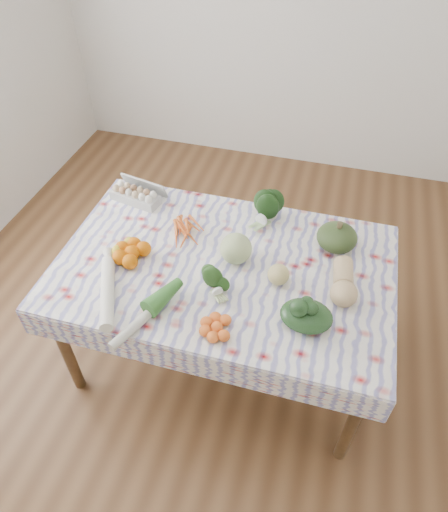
{
  "coord_description": "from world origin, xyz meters",
  "views": [
    {
      "loc": [
        0.43,
        -1.53,
        2.38
      ],
      "look_at": [
        0.0,
        0.0,
        0.82
      ],
      "focal_mm": 32.0,
      "sensor_mm": 36.0,
      "label": 1
    }
  ],
  "objects": [
    {
      "name": "spinach_bag",
      "position": [
        0.44,
        -0.25,
        0.81
      ],
      "size": [
        0.25,
        0.2,
        0.1
      ],
      "primitive_type": "ellipsoid",
      "rotation": [
        0.0,
        0.0,
        -0.09
      ],
      "color": "black",
      "rests_on": "tablecloth"
    },
    {
      "name": "ground",
      "position": [
        0.0,
        0.0,
        0.0
      ],
      "size": [
        4.5,
        4.5,
        0.0
      ],
      "primitive_type": "plane",
      "color": "#56361D",
      "rests_on": "ground"
    },
    {
      "name": "tablecloth",
      "position": [
        0.0,
        0.0,
        0.76
      ],
      "size": [
        1.66,
        1.06,
        0.01
      ],
      "primitive_type": "cube",
      "color": "white",
      "rests_on": "dining_table"
    },
    {
      "name": "cabbage",
      "position": [
        0.05,
        0.05,
        0.84
      ],
      "size": [
        0.19,
        0.19,
        0.16
      ],
      "primitive_type": "sphere",
      "rotation": [
        0.0,
        0.0,
        0.21
      ],
      "color": "#AFC27F",
      "rests_on": "tablecloth"
    },
    {
      "name": "daikon",
      "position": [
        -0.46,
        -0.35,
        0.79
      ],
      "size": [
        0.24,
        0.42,
        0.06
      ],
      "primitive_type": "cylinder",
      "rotation": [
        1.57,
        0.0,
        0.43
      ],
      "color": "white",
      "rests_on": "tablecloth"
    },
    {
      "name": "orange_cluster",
      "position": [
        -0.45,
        -0.08,
        0.8
      ],
      "size": [
        0.3,
        0.3,
        0.08
      ],
      "primitive_type": "cube",
      "rotation": [
        0.0,
        0.0,
        -0.26
      ],
      "color": "#D56004",
      "rests_on": "tablecloth"
    },
    {
      "name": "dining_table",
      "position": [
        0.0,
        0.0,
        0.68
      ],
      "size": [
        1.6,
        1.0,
        0.75
      ],
      "color": "brown",
      "rests_on": "ground"
    },
    {
      "name": "mandarin_cluster",
      "position": [
        0.08,
        -0.4,
        0.79
      ],
      "size": [
        0.21,
        0.21,
        0.06
      ],
      "primitive_type": "cube",
      "rotation": [
        0.0,
        0.0,
        0.19
      ],
      "color": "orange",
      "rests_on": "tablecloth"
    },
    {
      "name": "kale_bunch",
      "position": [
        0.14,
        0.38,
        0.84
      ],
      "size": [
        0.23,
        0.22,
        0.16
      ],
      "primitive_type": "ellipsoid",
      "rotation": [
        0.0,
        0.0,
        -0.42
      ],
      "color": "#163511",
      "rests_on": "tablecloth"
    },
    {
      "name": "carrot_bunch",
      "position": [
        -0.26,
        0.17,
        0.78
      ],
      "size": [
        0.24,
        0.23,
        0.03
      ],
      "primitive_type": "cube",
      "rotation": [
        0.0,
        0.0,
        0.36
      ],
      "color": "orange",
      "rests_on": "tablecloth"
    },
    {
      "name": "kabocha_squash",
      "position": [
        0.52,
        0.28,
        0.83
      ],
      "size": [
        0.27,
        0.27,
        0.13
      ],
      "primitive_type": "ellipsoid",
      "rotation": [
        0.0,
        0.0,
        0.37
      ],
      "color": "#344820",
      "rests_on": "tablecloth"
    },
    {
      "name": "broccoli",
      "position": [
        0.0,
        -0.18,
        0.81
      ],
      "size": [
        0.18,
        0.18,
        0.09
      ],
      "primitive_type": "ellipsoid",
      "rotation": [
        0.0,
        0.0,
        0.72
      ],
      "color": "#244D1A",
      "rests_on": "tablecloth"
    },
    {
      "name": "egg_carton",
      "position": [
        -0.63,
        0.36,
        0.8
      ],
      "size": [
        0.31,
        0.17,
        0.08
      ],
      "primitive_type": "cube",
      "rotation": [
        0.0,
        0.0,
        -0.21
      ],
      "color": "#BBBBB5",
      "rests_on": "tablecloth"
    },
    {
      "name": "butternut_squash",
      "position": [
        0.58,
        -0.01,
        0.82
      ],
      "size": [
        0.15,
        0.28,
        0.12
      ],
      "primitive_type": "ellipsoid",
      "rotation": [
        0.0,
        0.0,
        0.09
      ],
      "color": "tan",
      "rests_on": "tablecloth"
    },
    {
      "name": "leek",
      "position": [
        -0.24,
        -0.42,
        0.79
      ],
      "size": [
        0.2,
        0.41,
        0.05
      ],
      "primitive_type": "cylinder",
      "rotation": [
        1.57,
        0.0,
        -0.38
      ],
      "color": "beige",
      "rests_on": "tablecloth"
    },
    {
      "name": "grapefruit",
      "position": [
        0.28,
        -0.04,
        0.81
      ],
      "size": [
        0.13,
        0.13,
        0.1
      ],
      "primitive_type": "sphere",
      "rotation": [
        0.0,
        0.0,
        -0.33
      ],
      "color": "#D1BF71",
      "rests_on": "tablecloth"
    }
  ]
}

